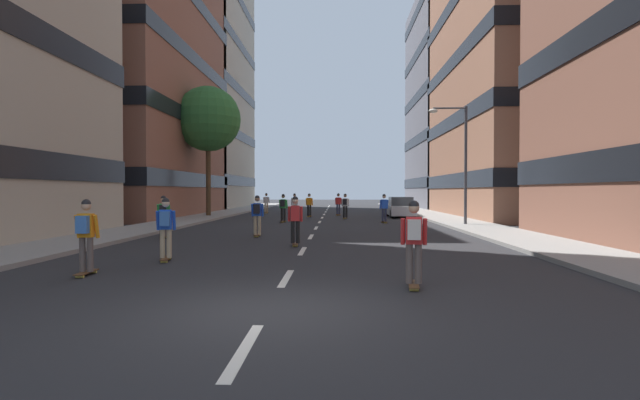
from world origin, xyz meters
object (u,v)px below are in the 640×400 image
skater_12 (283,206)px  skater_2 (345,204)px  street_tree_near (208,119)px  skater_8 (257,213)px  parked_car_near (400,208)px  skater_7 (309,204)px  skater_0 (166,225)px  skater_5 (384,207)px  skater_3 (295,218)px  skater_6 (338,203)px  skater_9 (295,203)px  streetlamp_right (459,152)px  skater_4 (163,214)px  skater_10 (414,238)px  skater_11 (266,202)px  skater_1 (86,232)px

skater_12 → skater_2: bearing=45.9°
street_tree_near → skater_8: (6.20, -15.38, -6.29)m
skater_12 → skater_8: bearing=-90.2°
parked_car_near → skater_7: skater_7 is taller
parked_car_near → skater_2: 4.77m
skater_0 → skater_5: same height
street_tree_near → skater_3: street_tree_near is taller
skater_6 → skater_9: size_ratio=1.00×
skater_8 → skater_9: same height
skater_2 → skater_9: (-3.92, 3.97, -0.03)m
skater_3 → skater_12: (-1.90, 13.02, 0.03)m
streetlamp_right → skater_5: size_ratio=3.65×
skater_9 → skater_12: size_ratio=1.00×
skater_3 → skater_4: (-5.67, 2.45, 0.03)m
skater_3 → skater_10: size_ratio=1.00×
street_tree_near → skater_3: 21.45m
skater_0 → skater_4: (-2.39, 6.46, 0.00)m
skater_6 → skater_11: size_ratio=1.00×
parked_car_near → skater_3: bearing=-107.7°
streetlamp_right → skater_1: streetlamp_right is taller
skater_11 → skater_2: bearing=-51.0°
skater_0 → skater_8: same height
skater_3 → skater_11: same height
street_tree_near → skater_5: 15.30m
street_tree_near → skater_12: (6.24, -5.80, -6.29)m
skater_2 → streetlamp_right: bearing=-49.2°
skater_6 → skater_2: bearing=-84.4°
skater_6 → skater_10: same height
streetlamp_right → skater_12: streetlamp_right is taller
street_tree_near → skater_11: (3.36, 6.66, -6.32)m
skater_6 → skater_1: bearing=-101.7°
skater_9 → skater_11: bearing=123.1°
skater_5 → skater_9: bearing=126.7°
skater_7 → skater_5: bearing=-54.5°
street_tree_near → skater_3: size_ratio=5.40×
skater_2 → skater_7: same height
skater_2 → skater_10: 24.66m
skater_9 → skater_10: (4.96, -28.61, 0.03)m
parked_car_near → skater_9: bearing=168.3°
street_tree_near → skater_0: (4.86, -22.82, -6.29)m
skater_0 → skater_6: same height
street_tree_near → skater_9: (6.25, 2.23, -6.32)m
parked_car_near → skater_11: bearing=150.9°
skater_5 → skater_9: 10.46m
street_tree_near → streetlamp_right: street_tree_near is taller
street_tree_near → skater_2: (10.17, -1.74, -6.29)m
skater_3 → skater_6: (1.55, 21.97, 0.00)m
skater_4 → skater_6: same height
skater_12 → skater_7: bearing=79.5°
skater_5 → skater_11: size_ratio=1.00×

